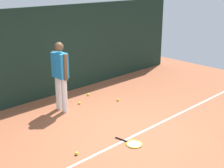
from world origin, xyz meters
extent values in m
plane|color=#9E5638|center=(0.00, 0.00, 0.00)|extent=(12.00, 12.00, 0.00)
cube|color=#192D23|center=(0.00, 3.00, 1.21)|extent=(10.00, 0.10, 2.43)
cube|color=white|center=(0.00, -0.20, 0.00)|extent=(9.00, 0.05, 0.00)
cylinder|color=white|center=(-0.23, 1.81, 0.42)|extent=(0.14, 0.14, 0.85)
cylinder|color=white|center=(-0.24, 2.05, 0.42)|extent=(0.14, 0.14, 0.85)
cube|color=#268CD8|center=(-0.23, 1.93, 1.15)|extent=(0.23, 0.40, 0.60)
sphere|color=brown|center=(-0.23, 1.93, 1.59)|extent=(0.22, 0.22, 0.22)
cylinder|color=brown|center=(-0.23, 1.71, 1.14)|extent=(0.09, 0.09, 0.62)
cylinder|color=brown|center=(-0.24, 2.15, 1.14)|extent=(0.09, 0.09, 0.62)
cylinder|color=black|center=(-0.26, -0.15, 0.01)|extent=(0.08, 0.30, 0.03)
torus|color=gold|center=(-0.21, -0.45, 0.01)|extent=(0.37, 0.37, 0.02)
cylinder|color=#B2B2B2|center=(-0.21, -0.45, 0.01)|extent=(0.32, 0.32, 0.00)
sphere|color=#CCE033|center=(1.19, 1.41, 0.03)|extent=(0.07, 0.07, 0.07)
sphere|color=#CCE033|center=(0.31, 1.94, 0.03)|extent=(0.07, 0.07, 0.07)
sphere|color=#CCE033|center=(0.87, 2.26, 0.03)|extent=(0.07, 0.07, 0.07)
sphere|color=#CCE033|center=(-1.26, 0.03, 0.03)|extent=(0.07, 0.07, 0.07)
camera|label=1|loc=(-4.32, -4.09, 3.11)|focal=50.50mm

